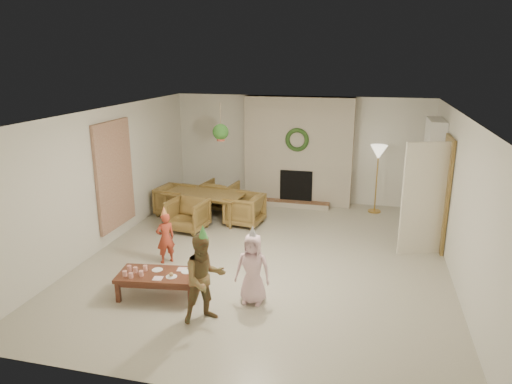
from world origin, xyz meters
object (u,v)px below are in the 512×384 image
(dining_table, at_px, (205,206))
(child_red, at_px, (165,238))
(dining_chair_right, at_px, (245,209))
(dining_chair_far, at_px, (220,195))
(coffee_table_top, at_px, (158,275))
(dining_chair_left, at_px, (175,201))
(child_pink, at_px, (253,269))
(child_plaid, at_px, (204,279))
(dining_chair_near, at_px, (188,215))

(dining_table, bearing_deg, child_red, -79.06)
(dining_table, bearing_deg, dining_chair_right, 0.00)
(dining_table, distance_m, dining_chair_far, 0.74)
(dining_table, xyz_separation_m, coffee_table_top, (0.49, -3.34, 0.03))
(dining_chair_far, distance_m, child_red, 2.98)
(dining_chair_far, distance_m, dining_chair_left, 1.04)
(dining_chair_far, bearing_deg, dining_chair_left, 45.00)
(child_red, bearing_deg, child_pink, 107.01)
(child_red, bearing_deg, dining_chair_right, -155.39)
(child_pink, bearing_deg, dining_chair_left, 128.52)
(dining_table, relative_size, child_plaid, 1.40)
(dining_table, xyz_separation_m, dining_chair_far, (0.10, 0.73, 0.03))
(dining_table, xyz_separation_m, child_plaid, (1.37, -3.79, 0.30))
(dining_chair_right, xyz_separation_m, coffee_table_top, (-0.42, -3.21, 0.00))
(child_red, xyz_separation_m, child_plaid, (1.26, -1.55, 0.16))
(child_plaid, bearing_deg, child_pink, 12.34)
(dining_chair_near, height_order, child_pink, child_pink)
(dining_chair_left, relative_size, child_red, 0.82)
(dining_table, bearing_deg, dining_chair_near, -90.00)
(dining_chair_far, xyz_separation_m, coffee_table_top, (0.39, -4.07, 0.00))
(dining_chair_far, height_order, dining_chair_right, same)
(child_red, height_order, child_pink, child_pink)
(dining_chair_right, distance_m, child_pink, 3.21)
(child_red, bearing_deg, coffee_table_top, 64.37)
(dining_chair_near, height_order, dining_chair_far, same)
(dining_chair_far, distance_m, child_pink, 4.30)
(child_red, bearing_deg, dining_table, -131.82)
(dining_chair_left, xyz_separation_m, child_pink, (2.59, -3.29, 0.19))
(coffee_table_top, bearing_deg, dining_chair_left, 101.41)
(dining_chair_near, xyz_separation_m, child_red, (0.22, -1.52, 0.11))
(coffee_table_top, bearing_deg, dining_chair_far, 87.34)
(dining_chair_far, xyz_separation_m, dining_chair_right, (0.81, -0.86, 0.00))
(dining_chair_left, bearing_deg, child_plaid, -143.61)
(dining_chair_far, bearing_deg, coffee_table_top, 103.52)
(child_pink, bearing_deg, dining_table, 120.59)
(dining_chair_right, bearing_deg, child_pink, 25.34)
(dining_chair_far, relative_size, child_red, 0.82)
(child_plaid, xyz_separation_m, child_pink, (0.49, 0.61, -0.09))
(dining_chair_left, distance_m, child_plaid, 4.44)
(dining_table, distance_m, child_pink, 3.70)
(dining_chair_near, bearing_deg, dining_chair_left, 135.00)
(dining_chair_left, xyz_separation_m, coffee_table_top, (1.22, -3.45, 0.00))
(coffee_table_top, bearing_deg, child_pink, -1.65)
(dining_chair_right, bearing_deg, dining_chair_near, -51.34)
(dining_chair_right, distance_m, child_red, 2.26)
(dining_chair_left, bearing_deg, child_pink, -133.70)
(dining_chair_right, relative_size, child_pink, 0.70)
(child_plaid, bearing_deg, dining_chair_near, 76.97)
(dining_chair_near, height_order, coffee_table_top, dining_chair_near)
(child_plaid, distance_m, child_pink, 0.79)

